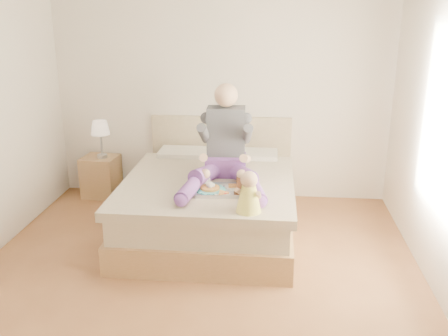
# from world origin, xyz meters

# --- Properties ---
(room) EXTENTS (4.02, 4.22, 2.71)m
(room) POSITION_xyz_m (0.08, 0.01, 1.51)
(room) COLOR brown
(room) RESTS_ON ground
(bed) EXTENTS (1.70, 2.18, 1.00)m
(bed) POSITION_xyz_m (0.00, 1.08, 0.32)
(bed) COLOR olive
(bed) RESTS_ON ground
(nightstand) EXTENTS (0.45, 0.41, 0.51)m
(nightstand) POSITION_xyz_m (-1.48, 1.88, 0.25)
(nightstand) COLOR olive
(nightstand) RESTS_ON ground
(lamp) EXTENTS (0.22, 0.22, 0.46)m
(lamp) POSITION_xyz_m (-1.43, 1.85, 0.85)
(lamp) COLOR #B9BCC1
(lamp) RESTS_ON nightstand
(adult) EXTENTS (0.82, 1.17, 0.97)m
(adult) POSITION_xyz_m (0.16, 0.96, 0.89)
(adult) COLOR #653689
(adult) RESTS_ON bed
(tray) EXTENTS (0.50, 0.41, 0.13)m
(tray) POSITION_xyz_m (0.15, 0.58, 0.64)
(tray) COLOR #B9BCC1
(tray) RESTS_ON bed
(baby) EXTENTS (0.25, 0.33, 0.36)m
(baby) POSITION_xyz_m (0.45, 0.14, 0.76)
(baby) COLOR #EAE349
(baby) RESTS_ON bed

